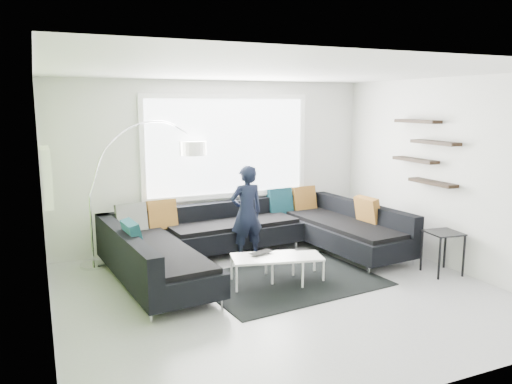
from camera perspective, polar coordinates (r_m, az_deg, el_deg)
ground at (r=6.61m, az=2.82°, el=-11.41°), size 5.50×5.50×0.00m
room_shell at (r=6.38m, az=2.43°, el=4.58°), size 5.54×5.04×2.82m
sectional_sofa at (r=7.56m, az=0.16°, el=-5.43°), size 4.44×3.00×0.91m
rug at (r=7.03m, az=3.80°, el=-10.02°), size 2.57×1.99×0.01m
coffee_table at (r=6.94m, az=2.83°, el=-8.64°), size 1.32×0.95×0.39m
arc_lamp at (r=7.71m, az=-18.50°, el=-0.46°), size 2.14×1.15×2.16m
side_table at (r=7.69m, az=20.52°, el=-6.53°), size 0.50×0.50×0.62m
person at (r=7.76m, az=-1.09°, el=-2.40°), size 0.59×0.43×1.49m
laptop at (r=6.83m, az=0.90°, el=-7.08°), size 0.49×0.44×0.03m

